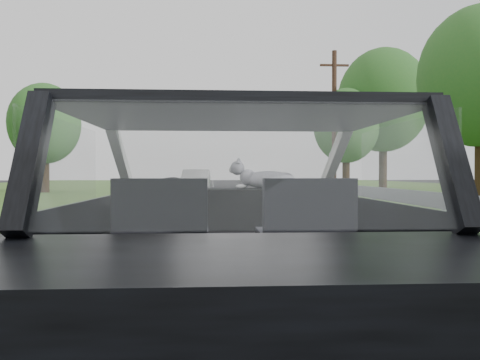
{
  "coord_description": "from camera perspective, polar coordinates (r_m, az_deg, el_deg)",
  "views": [
    {
      "loc": [
        -0.13,
        -2.89,
        1.12
      ],
      "look_at": [
        0.08,
        0.58,
        1.07
      ],
      "focal_mm": 35.0,
      "sensor_mm": 36.0,
      "label": 1
    }
  ],
  "objects": [
    {
      "name": "driver_seat",
      "position": [
        2.63,
        -9.43,
        -4.35
      ],
      "size": [
        0.5,
        0.72,
        0.42
      ],
      "primitive_type": "cube",
      "color": "black",
      "rests_on": "subject_car"
    },
    {
      "name": "guardrail",
      "position": [
        13.64,
        15.48,
        -1.43
      ],
      "size": [
        0.05,
        90.0,
        0.32
      ],
      "primitive_type": "cube",
      "color": "#949AA1",
      "rests_on": "ground"
    },
    {
      "name": "subject_car",
      "position": [
        2.92,
        -0.94,
        -6.87
      ],
      "size": [
        1.8,
        4.0,
        1.45
      ],
      "primitive_type": "cube",
      "color": "black",
      "rests_on": "ground"
    },
    {
      "name": "passenger_seat",
      "position": [
        2.67,
        7.98,
        -4.27
      ],
      "size": [
        0.5,
        0.72,
        0.42
      ],
      "primitive_type": "cube",
      "color": "black",
      "rests_on": "subject_car"
    },
    {
      "name": "steering_wheel",
      "position": [
        3.24,
        -8.29,
        -2.65
      ],
      "size": [
        0.36,
        0.36,
        0.04
      ],
      "primitive_type": "torus",
      "color": "black",
      "rests_on": "dashboard"
    },
    {
      "name": "tree_6",
      "position": [
        28.86,
        -22.71,
        4.57
      ],
      "size": [
        4.9,
        4.9,
        6.04
      ],
      "primitive_type": null,
      "rotation": [
        0.0,
        0.0,
        0.27
      ],
      "color": "#275C23",
      "rests_on": "ground"
    },
    {
      "name": "tree_2",
      "position": [
        31.99,
        12.82,
        4.72
      ],
      "size": [
        5.17,
        5.17,
        6.56
      ],
      "primitive_type": null,
      "rotation": [
        0.0,
        0.0,
        -0.22
      ],
      "color": "#275C23",
      "rests_on": "ground"
    },
    {
      "name": "utility_pole",
      "position": [
        23.22,
        11.41,
        6.77
      ],
      "size": [
        0.25,
        0.25,
        7.03
      ],
      "primitive_type": "cylinder",
      "rotation": [
        0.0,
        0.0,
        -0.09
      ],
      "color": "#513226",
      "rests_on": "ground"
    },
    {
      "name": "cat",
      "position": [
        3.5,
        3.45,
        0.16
      ],
      "size": [
        0.54,
        0.27,
        0.23
      ],
      "primitive_type": "ellipsoid",
      "rotation": [
        0.0,
        0.0,
        -0.22
      ],
      "color": "#9B9BA1",
      "rests_on": "dashboard"
    },
    {
      "name": "other_car",
      "position": [
        24.93,
        -5.39,
        -0.2
      ],
      "size": [
        1.72,
        4.05,
        1.31
      ],
      "primitive_type": "imported",
      "rotation": [
        0.0,
        0.0,
        -0.04
      ],
      "color": "#A8A8A8",
      "rests_on": "ground"
    },
    {
      "name": "ground",
      "position": [
        3.1,
        -0.94,
        -20.25
      ],
      "size": [
        140.0,
        140.0,
        0.0
      ],
      "primitive_type": "plane",
      "color": "#262628",
      "rests_on": "ground"
    },
    {
      "name": "highway_sign",
      "position": [
        25.97,
        10.99,
        0.86
      ],
      "size": [
        0.2,
        0.9,
        2.25
      ],
      "primitive_type": "cube",
      "rotation": [
        0.0,
        0.0,
        -0.12
      ],
      "color": "#0F601A",
      "rests_on": "ground"
    },
    {
      "name": "dashboard",
      "position": [
        3.53,
        -1.39,
        -3.5
      ],
      "size": [
        1.58,
        0.45,
        0.3
      ],
      "primitive_type": "cube",
      "color": "black",
      "rests_on": "subject_car"
    },
    {
      "name": "tree_3",
      "position": [
        34.2,
        17.05,
        6.93
      ],
      "size": [
        7.94,
        7.94,
        9.5
      ],
      "primitive_type": null,
      "rotation": [
        0.0,
        0.0,
        0.32
      ],
      "color": "#275C23",
      "rests_on": "ground"
    }
  ]
}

